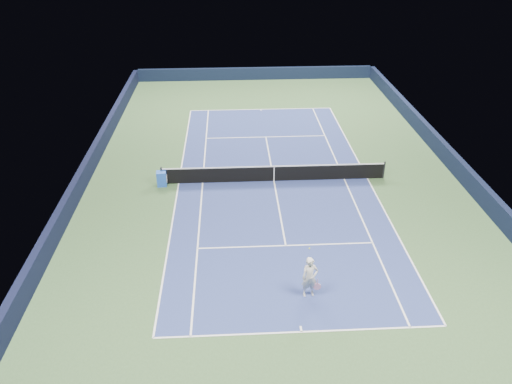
{
  "coord_description": "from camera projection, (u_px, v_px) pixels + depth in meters",
  "views": [
    {
      "loc": [
        -2.45,
        -25.32,
        13.69
      ],
      "look_at": [
        -1.21,
        -3.0,
        1.0
      ],
      "focal_mm": 35.0,
      "sensor_mm": 36.0,
      "label": 1
    }
  ],
  "objects": [
    {
      "name": "court_surface",
      "position": [
        274.0,
        181.0,
        28.86
      ],
      "size": [
        10.97,
        23.77,
        0.01
      ],
      "primitive_type": "cube",
      "color": "navy",
      "rests_on": "ground"
    },
    {
      "name": "sponsor_cube",
      "position": [
        162.0,
        179.0,
        28.18
      ],
      "size": [
        0.6,
        0.52,
        0.87
      ],
      "color": "blue",
      "rests_on": "ground"
    },
    {
      "name": "center_mark_far",
      "position": [
        261.0,
        110.0,
        39.05
      ],
      "size": [
        0.08,
        0.3,
        0.0
      ],
      "primitive_type": "cube",
      "color": "white",
      "rests_on": "ground"
    },
    {
      "name": "tennis_player",
      "position": [
        310.0,
        277.0,
        19.88
      ],
      "size": [
        0.84,
        1.29,
        1.82
      ],
      "color": "silver",
      "rests_on": "ground"
    },
    {
      "name": "sideline_doubles_right",
      "position": [
        367.0,
        178.0,
        29.12
      ],
      "size": [
        0.08,
        23.77,
        0.0
      ],
      "primitive_type": "cube",
      "color": "white",
      "rests_on": "ground"
    },
    {
      "name": "wall_right",
      "position": [
        459.0,
        168.0,
        29.11
      ],
      "size": [
        0.35,
        40.0,
        1.1
      ],
      "primitive_type": "cube",
      "color": "black",
      "rests_on": "ground"
    },
    {
      "name": "wall_far",
      "position": [
        255.0,
        74.0,
        45.8
      ],
      "size": [
        22.0,
        0.35,
        1.1
      ],
      "primitive_type": "cube",
      "color": "black",
      "rests_on": "ground"
    },
    {
      "name": "center_service_line",
      "position": [
        274.0,
        181.0,
        28.86
      ],
      "size": [
        0.08,
        12.8,
        0.0
      ],
      "primitive_type": "cube",
      "color": "white",
      "rests_on": "ground"
    },
    {
      "name": "service_line_near",
      "position": [
        286.0,
        246.0,
        23.3
      ],
      "size": [
        8.23,
        0.08,
        0.0
      ],
      "primitive_type": "cube",
      "color": "white",
      "rests_on": "ground"
    },
    {
      "name": "service_line_far",
      "position": [
        266.0,
        137.0,
        34.41
      ],
      "size": [
        8.23,
        0.08,
        0.0
      ],
      "primitive_type": "cube",
      "color": "white",
      "rests_on": "ground"
    },
    {
      "name": "sideline_singles_left",
      "position": [
        203.0,
        183.0,
        28.66
      ],
      "size": [
        0.08,
        23.77,
        0.0
      ],
      "primitive_type": "cube",
      "color": "white",
      "rests_on": "ground"
    },
    {
      "name": "tennis_net",
      "position": [
        274.0,
        173.0,
        28.61
      ],
      "size": [
        12.9,
        0.1,
        1.07
      ],
      "color": "black",
      "rests_on": "ground"
    },
    {
      "name": "baseline_near",
      "position": [
        302.0,
        332.0,
        18.54
      ],
      "size": [
        10.97,
        0.08,
        0.0
      ],
      "primitive_type": "cube",
      "color": "white",
      "rests_on": "ground"
    },
    {
      "name": "ground",
      "position": [
        274.0,
        181.0,
        28.86
      ],
      "size": [
        40.0,
        40.0,
        0.0
      ],
      "primitive_type": "plane",
      "color": "#33512C",
      "rests_on": "ground"
    },
    {
      "name": "baseline_far",
      "position": [
        261.0,
        109.0,
        39.18
      ],
      "size": [
        10.97,
        0.08,
        0.0
      ],
      "primitive_type": "cube",
      "color": "white",
      "rests_on": "ground"
    },
    {
      "name": "center_mark_near",
      "position": [
        301.0,
        329.0,
        18.67
      ],
      "size": [
        0.08,
        0.3,
        0.0
      ],
      "primitive_type": "cube",
      "color": "white",
      "rests_on": "ground"
    },
    {
      "name": "wall_left",
      "position": [
        83.0,
        177.0,
        28.07
      ],
      "size": [
        0.35,
        40.0,
        1.1
      ],
      "primitive_type": "cube",
      "color": "black",
      "rests_on": "ground"
    },
    {
      "name": "sideline_singles_right",
      "position": [
        344.0,
        179.0,
        29.06
      ],
      "size": [
        0.08,
        23.77,
        0.0
      ],
      "primitive_type": "cube",
      "color": "white",
      "rests_on": "ground"
    },
    {
      "name": "sideline_doubles_left",
      "position": [
        179.0,
        183.0,
        28.59
      ],
      "size": [
        0.08,
        23.77,
        0.0
      ],
      "primitive_type": "cube",
      "color": "white",
      "rests_on": "ground"
    }
  ]
}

